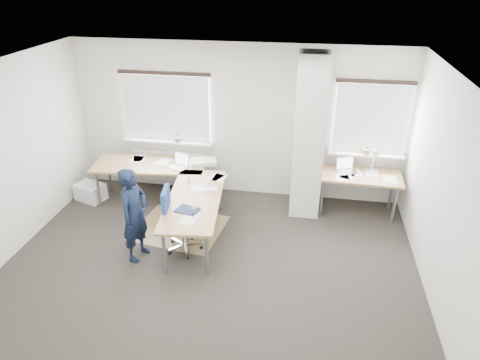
% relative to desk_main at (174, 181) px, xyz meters
% --- Properties ---
extents(ground, '(6.00, 6.00, 0.00)m').
position_rel_desk_main_xyz_m(ground, '(0.89, -1.37, -0.69)').
color(ground, black).
rests_on(ground, ground).
extents(room_shell, '(6.04, 5.04, 2.82)m').
position_rel_desk_main_xyz_m(room_shell, '(1.07, -0.92, 1.05)').
color(room_shell, '#BAB7A9').
rests_on(room_shell, ground).
extents(floor_mat, '(1.55, 1.36, 0.01)m').
position_rel_desk_main_xyz_m(floor_mat, '(0.16, -0.35, -0.69)').
color(floor_mat, olive).
rests_on(floor_mat, ground).
extents(white_crate, '(0.60, 0.50, 0.31)m').
position_rel_desk_main_xyz_m(white_crate, '(-1.75, 0.33, -0.54)').
color(white_crate, white).
rests_on(white_crate, ground).
extents(desk_main, '(2.67, 2.63, 0.96)m').
position_rel_desk_main_xyz_m(desk_main, '(0.00, 0.00, 0.00)').
color(desk_main, olive).
rests_on(desk_main, ground).
extents(desk_side, '(1.42, 0.75, 1.22)m').
position_rel_desk_main_xyz_m(desk_side, '(3.09, 0.71, -0.01)').
color(desk_side, olive).
rests_on(desk_side, ground).
extents(task_chair, '(0.57, 0.57, 1.05)m').
position_rel_desk_main_xyz_m(task_chair, '(0.37, -0.89, -0.40)').
color(task_chair, navy).
rests_on(task_chair, ground).
extents(person, '(0.46, 0.59, 1.45)m').
position_rel_desk_main_xyz_m(person, '(-0.21, -1.17, 0.03)').
color(person, black).
rests_on(person, ground).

